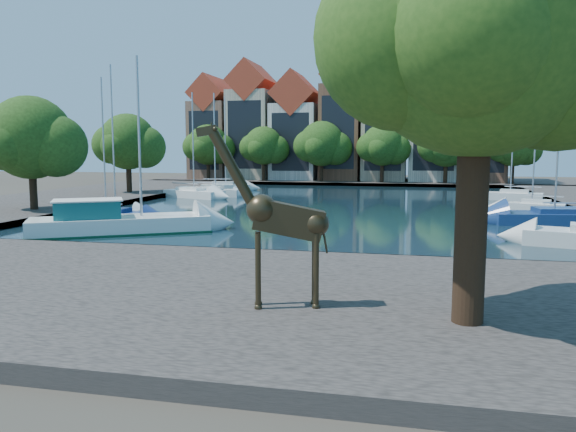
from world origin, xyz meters
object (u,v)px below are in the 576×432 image
object	(u,v)px
giraffe_statue	(278,219)
motorsailer	(115,220)
sailboat_left_a	(106,211)
plane_tree	(484,36)

from	to	relation	value
giraffe_statue	motorsailer	xyz separation A→B (m)	(-13.01, 13.84, -2.16)
giraffe_statue	sailboat_left_a	bearing A→B (deg)	130.54
plane_tree	motorsailer	bearing A→B (deg)	142.13
plane_tree	sailboat_left_a	xyz separation A→B (m)	(-22.62, 20.68, -7.09)
giraffe_statue	motorsailer	world-z (taller)	motorsailer
sailboat_left_a	plane_tree	bearing A→B (deg)	-42.45
giraffe_statue	motorsailer	distance (m)	19.12
motorsailer	sailboat_left_a	size ratio (longest dim) A/B	1.04
giraffe_statue	sailboat_left_a	world-z (taller)	sailboat_left_a
giraffe_statue	sailboat_left_a	distance (m)	26.88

